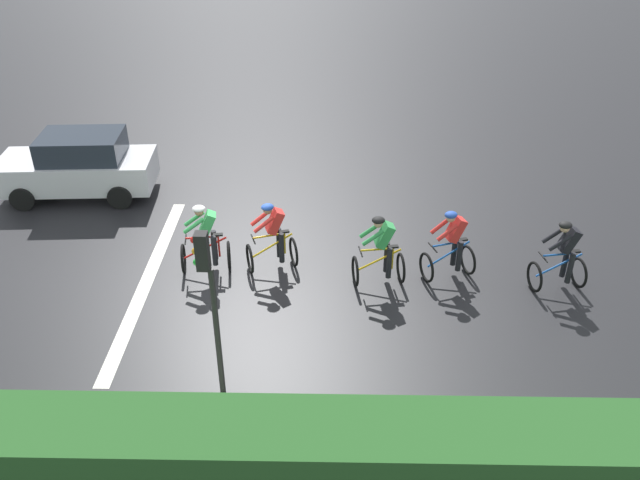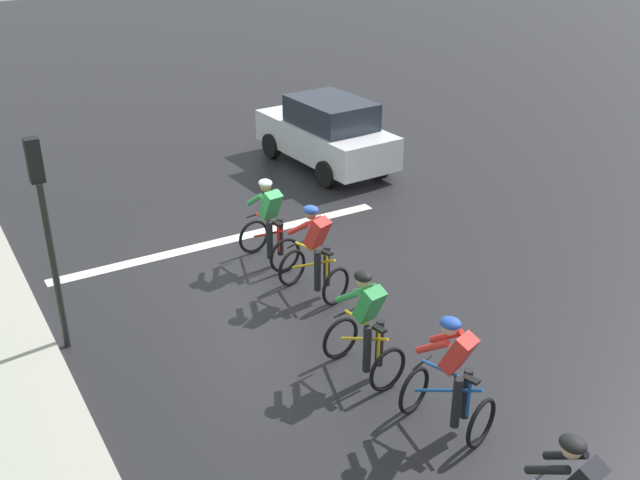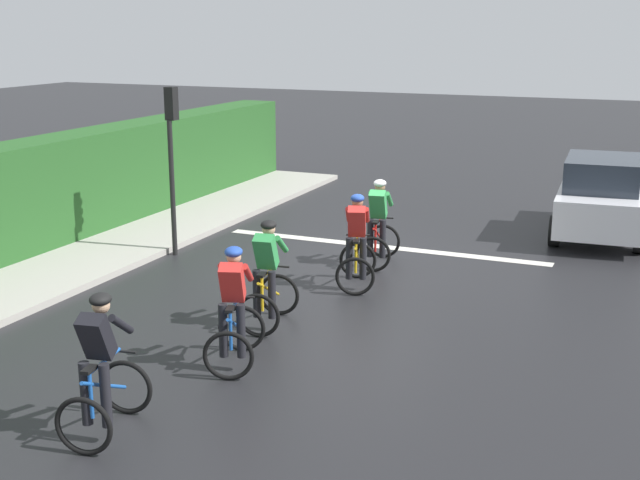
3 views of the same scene
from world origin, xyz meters
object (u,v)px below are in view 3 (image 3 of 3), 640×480
at_px(cyclist_trailing, 378,225).
at_px(car_white, 601,197).
at_px(cyclist_lead, 101,370).
at_px(cyclist_mid, 268,277).
at_px(traffic_light_near_crossing, 172,145).
at_px(cyclist_second, 234,311).
at_px(cyclist_fourth, 357,244).

relative_size(cyclist_trailing, car_white, 0.40).
relative_size(cyclist_lead, cyclist_trailing, 1.00).
distance_m(cyclist_mid, traffic_light_near_crossing, 4.89).
xyz_separation_m(car_white, traffic_light_near_crossing, (7.69, 4.93, 1.35)).
bearing_deg(cyclist_lead, cyclist_second, -99.86).
height_order(cyclist_mid, cyclist_trailing, same).
relative_size(car_white, traffic_light_near_crossing, 1.26).
height_order(cyclist_lead, traffic_light_near_crossing, traffic_light_near_crossing).
bearing_deg(cyclist_mid, traffic_light_near_crossing, -40.13).
distance_m(car_white, traffic_light_near_crossing, 9.23).
height_order(cyclist_lead, cyclist_mid, same).
height_order(cyclist_mid, traffic_light_near_crossing, traffic_light_near_crossing).
bearing_deg(cyclist_trailing, cyclist_mid, 83.61).
distance_m(cyclist_lead, cyclist_second, 2.35).
height_order(cyclist_lead, cyclist_second, same).
bearing_deg(cyclist_second, cyclist_mid, -79.96).
distance_m(cyclist_lead, traffic_light_near_crossing, 7.82).
bearing_deg(cyclist_lead, car_white, -109.79).
bearing_deg(cyclist_trailing, cyclist_lead, 85.87).
relative_size(cyclist_mid, traffic_light_near_crossing, 0.50).
relative_size(cyclist_lead, cyclist_mid, 1.00).
bearing_deg(traffic_light_near_crossing, cyclist_mid, 139.87).
xyz_separation_m(cyclist_mid, traffic_light_near_crossing, (3.57, -3.01, 1.43)).
distance_m(cyclist_lead, cyclist_fourth, 6.28).
distance_m(cyclist_lead, cyclist_mid, 3.87).
xyz_separation_m(cyclist_lead, traffic_light_near_crossing, (3.45, -6.88, 1.43)).
bearing_deg(car_white, traffic_light_near_crossing, 32.64).
relative_size(cyclist_mid, cyclist_trailing, 1.00).
bearing_deg(cyclist_trailing, cyclist_fourth, 94.47).
height_order(cyclist_second, cyclist_fourth, same).
distance_m(cyclist_second, cyclist_mid, 1.58).
height_order(cyclist_second, cyclist_trailing, same).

